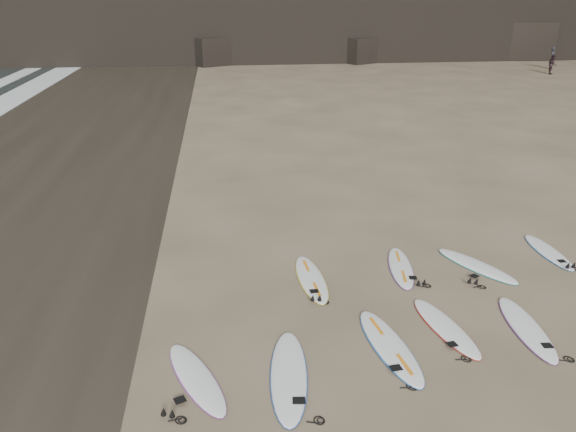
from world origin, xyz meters
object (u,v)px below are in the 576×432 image
at_px(surfboard_2, 445,327).
at_px(surfboard_7, 477,265).
at_px(surfboard_0, 289,374).
at_px(surfboard_3, 526,328).
at_px(person_a, 553,58).
at_px(surfboard_1, 390,346).
at_px(surfboard_8, 548,252).
at_px(surfboard_5, 311,278).
at_px(surfboard_6, 401,267).
at_px(surfboard_11, 196,378).
at_px(person_b, 553,64).

bearing_deg(surfboard_2, surfboard_7, 43.72).
bearing_deg(surfboard_7, surfboard_0, -173.23).
relative_size(surfboard_3, person_a, 1.34).
xyz_separation_m(surfboard_1, surfboard_3, (3.07, 0.29, -0.00)).
relative_size(surfboard_0, surfboard_8, 1.22).
bearing_deg(surfboard_0, surfboard_3, 16.61).
height_order(surfboard_0, person_a, person_a).
bearing_deg(person_a, surfboard_5, -166.69).
bearing_deg(surfboard_2, surfboard_6, 81.36).
bearing_deg(surfboard_3, surfboard_6, 125.15).
height_order(surfboard_3, surfboard_8, surfboard_3).
bearing_deg(surfboard_6, surfboard_8, 14.92).
relative_size(surfboard_3, surfboard_11, 1.05).
bearing_deg(person_a, surfboard_2, -162.30).
relative_size(surfboard_1, surfboard_7, 1.11).
xyz_separation_m(surfboard_0, surfboard_11, (-1.70, 0.12, -0.01)).
bearing_deg(surfboard_3, person_b, 63.22).
xyz_separation_m(surfboard_7, surfboard_11, (-7.07, -3.69, -0.00)).
xyz_separation_m(surfboard_3, surfboard_6, (-1.80, 3.01, -0.00)).
height_order(surfboard_1, surfboard_3, surfboard_1).
height_order(surfboard_1, person_b, person_b).
bearing_deg(surfboard_11, surfboard_0, -27.15).
relative_size(surfboard_6, person_a, 1.23).
relative_size(surfboard_1, surfboard_11, 1.13).
relative_size(surfboard_2, person_b, 1.51).
xyz_separation_m(surfboard_6, surfboard_11, (-5.09, -3.83, 0.00)).
bearing_deg(person_b, surfboard_0, 171.19).
bearing_deg(person_a, surfboard_3, -160.32).
bearing_deg(person_a, person_b, -159.35).
distance_m(surfboard_0, surfboard_1, 2.22).
distance_m(surfboard_1, person_b, 43.13).
bearing_deg(surfboard_11, surfboard_7, 4.43).
bearing_deg(surfboard_7, surfboard_5, 153.69).
xyz_separation_m(surfboard_3, surfboard_11, (-6.90, -0.82, -0.00)).
height_order(surfboard_6, person_a, person_a).
height_order(surfboard_6, person_b, person_b).
relative_size(surfboard_0, person_b, 1.75).
distance_m(surfboard_6, surfboard_11, 6.38).
bearing_deg(surfboard_6, person_b, 63.99).
bearing_deg(surfboard_8, person_b, 59.29).
height_order(surfboard_0, surfboard_7, surfboard_0).
bearing_deg(surfboard_6, surfboard_5, -162.93).
relative_size(surfboard_0, surfboard_1, 1.03).
distance_m(surfboard_6, surfboard_7, 1.99).
height_order(surfboard_7, surfboard_8, surfboard_7).
bearing_deg(surfboard_2, surfboard_11, -179.40).
xyz_separation_m(surfboard_1, surfboard_8, (5.55, 3.71, -0.01)).
distance_m(surfboard_2, person_a, 45.41).
bearing_deg(surfboard_6, surfboard_7, 5.32).
bearing_deg(surfboard_0, surfboard_7, 41.66).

